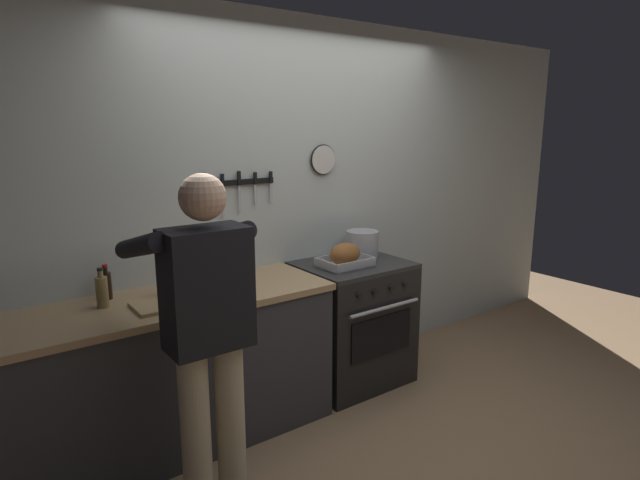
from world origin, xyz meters
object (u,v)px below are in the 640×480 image
(stock_pot, at_px, (362,244))
(bottle_hot_sauce, at_px, (163,283))
(stove, at_px, (352,322))
(cutting_board, at_px, (168,304))
(bottle_soy_sauce, at_px, (106,285))
(bottle_vinegar, at_px, (102,291))
(roasting_pan, at_px, (345,256))
(person_cook, at_px, (207,327))

(stock_pot, xyz_separation_m, bottle_hot_sauce, (-1.53, -0.02, -0.03))
(stove, relative_size, cutting_board, 2.50)
(cutting_board, distance_m, bottle_soy_sauce, 0.40)
(bottle_vinegar, bearing_deg, roasting_pan, -4.38)
(roasting_pan, bearing_deg, stock_pot, 28.79)
(stock_pot, bearing_deg, roasting_pan, -151.21)
(bottle_soy_sauce, bearing_deg, bottle_hot_sauce, -21.13)
(bottle_soy_sauce, distance_m, bottle_hot_sauce, 0.31)
(bottle_soy_sauce, xyz_separation_m, bottle_vinegar, (-0.06, -0.13, 0.01))
(stove, distance_m, bottle_soy_sauce, 1.73)
(person_cook, relative_size, roasting_pan, 4.72)
(person_cook, height_order, bottle_vinegar, person_cook)
(cutting_board, bearing_deg, person_cook, -90.96)
(cutting_board, xyz_separation_m, bottle_soy_sauce, (-0.23, 0.31, 0.07))
(cutting_board, relative_size, bottle_hot_sauce, 2.13)
(roasting_pan, relative_size, stock_pot, 1.47)
(stove, xyz_separation_m, bottle_vinegar, (-1.69, 0.07, 0.54))
(roasting_pan, bearing_deg, bottle_vinegar, 175.62)
(roasting_pan, bearing_deg, stove, 22.66)
(stove, relative_size, stock_pot, 3.76)
(person_cook, relative_size, bottle_soy_sauce, 8.30)
(bottle_hot_sauce, bearing_deg, stove, -4.09)
(stock_pot, distance_m, bottle_hot_sauce, 1.53)
(stock_pot, relative_size, bottle_hot_sauce, 1.42)
(roasting_pan, distance_m, bottle_vinegar, 1.58)
(person_cook, height_order, bottle_hot_sauce, person_cook)
(bottle_soy_sauce, bearing_deg, cutting_board, -52.76)
(stove, distance_m, roasting_pan, 0.54)
(stove, bearing_deg, person_cook, -155.59)
(stove, relative_size, person_cook, 0.54)
(person_cook, distance_m, roasting_pan, 1.42)
(stove, distance_m, cutting_board, 1.47)
(roasting_pan, distance_m, cutting_board, 1.29)
(bottle_soy_sauce, bearing_deg, person_cook, -75.00)
(person_cook, bearing_deg, bottle_vinegar, 9.76)
(cutting_board, height_order, bottle_soy_sauce, bottle_soy_sauce)
(stove, bearing_deg, roasting_pan, -157.34)
(bottle_hot_sauce, bearing_deg, roasting_pan, -6.59)
(stove, height_order, person_cook, person_cook)
(bottle_soy_sauce, xyz_separation_m, bottle_hot_sauce, (0.28, -0.11, -0.01))
(roasting_pan, bearing_deg, person_cook, -155.44)
(cutting_board, xyz_separation_m, bottle_vinegar, (-0.29, 0.18, 0.08))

